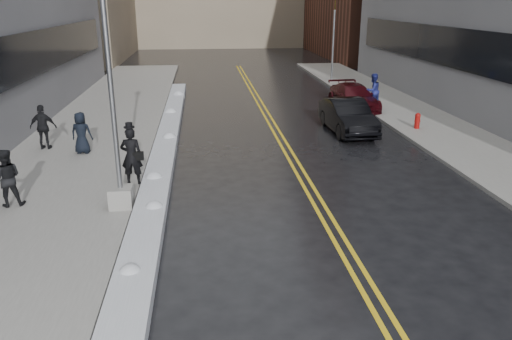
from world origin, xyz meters
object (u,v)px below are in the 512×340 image
object	(u,v)px
pedestrian_fedora	(131,156)
traffic_signal	(334,36)
pedestrian_c	(81,133)
car_black	(348,116)
pedestrian_b	(6,178)
fire_hydrant	(417,120)
pedestrian_d	(43,127)
pedestrian_east	(373,91)
car_maroon	(354,97)
lamppost	(115,127)

from	to	relation	value
pedestrian_fedora	traffic_signal	bearing A→B (deg)	-117.42
pedestrian_c	car_black	distance (m)	11.60
pedestrian_fedora	pedestrian_b	world-z (taller)	pedestrian_fedora
fire_hydrant	pedestrian_d	world-z (taller)	pedestrian_d
traffic_signal	pedestrian_c	size ratio (longest dim) A/B	3.70
pedestrian_b	pedestrian_east	distance (m)	19.49
traffic_signal	pedestrian_fedora	distance (m)	23.35
traffic_signal	car_maroon	world-z (taller)	traffic_signal
fire_hydrant	pedestrian_fedora	world-z (taller)	pedestrian_fedora
traffic_signal	pedestrian_c	world-z (taller)	traffic_signal
pedestrian_fedora	pedestrian_d	xyz separation A→B (m)	(-3.99, 4.45, -0.04)
pedestrian_c	car_maroon	world-z (taller)	pedestrian_c
pedestrian_b	traffic_signal	bearing A→B (deg)	-137.28
traffic_signal	fire_hydrant	bearing A→B (deg)	-87.95
traffic_signal	pedestrian_fedora	world-z (taller)	traffic_signal
pedestrian_b	lamppost	bearing A→B (deg)	159.57
fire_hydrant	car_maroon	size ratio (longest dim) A/B	0.15
lamppost	fire_hydrant	distance (m)	14.81
pedestrian_east	car_maroon	size ratio (longest dim) A/B	0.39
pedestrian_east	car_black	bearing A→B (deg)	35.04
car_maroon	traffic_signal	bearing A→B (deg)	81.29
pedestrian_fedora	pedestrian_east	distance (m)	16.01
lamppost	pedestrian_b	bearing A→B (deg)	171.92
traffic_signal	pedestrian_d	size ratio (longest dim) A/B	3.36
pedestrian_fedora	pedestrian_b	size ratio (longest dim) A/B	1.11
pedestrian_b	car_maroon	distance (m)	18.95
pedestrian_b	pedestrian_east	world-z (taller)	pedestrian_east
lamppost	pedestrian_fedora	world-z (taller)	lamppost
lamppost	pedestrian_d	world-z (taller)	lamppost
pedestrian_b	car_maroon	xyz separation A→B (m)	(14.04, 12.72, -0.31)
lamppost	car_black	xyz separation A→B (m)	(9.03, 8.21, -1.77)
fire_hydrant	pedestrian_c	world-z (taller)	pedestrian_c
fire_hydrant	pedestrian_d	distance (m)	16.28
lamppost	pedestrian_fedora	xyz separation A→B (m)	(0.10, 1.92, -1.45)
pedestrian_east	car_black	distance (m)	5.43
pedestrian_b	pedestrian_c	xyz separation A→B (m)	(0.97, 5.16, -0.04)
pedestrian_fedora	lamppost	bearing A→B (deg)	89.83
lamppost	pedestrian_d	bearing A→B (deg)	121.45
pedestrian_b	car_maroon	bearing A→B (deg)	-150.18
traffic_signal	pedestrian_east	xyz separation A→B (m)	(-0.02, -9.12, -2.32)
fire_hydrant	car_black	bearing A→B (deg)	176.31
pedestrian_c	pedestrian_d	bearing A→B (deg)	-17.98
traffic_signal	pedestrian_b	xyz separation A→B (m)	(-15.04, -21.54, -2.41)
pedestrian_fedora	pedestrian_b	bearing A→B (deg)	26.44
pedestrian_b	pedestrian_d	distance (m)	5.94
traffic_signal	car_maroon	distance (m)	9.28
pedestrian_d	car_maroon	world-z (taller)	pedestrian_d
fire_hydrant	pedestrian_east	distance (m)	4.94
car_maroon	pedestrian_d	bearing A→B (deg)	-157.37
pedestrian_fedora	car_black	xyz separation A→B (m)	(8.93, 6.29, -0.33)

